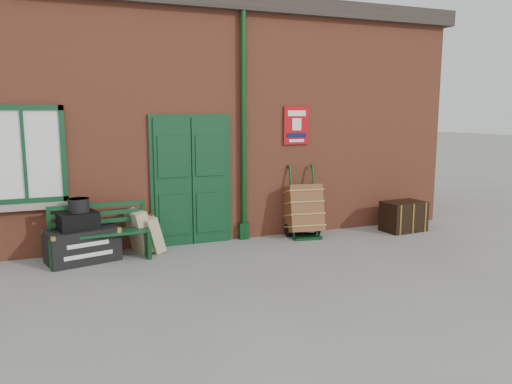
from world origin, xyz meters
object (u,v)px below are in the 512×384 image
houdini_trunk (83,245)px  dark_trunk (403,216)px  bench (99,232)px  porter_trolley (304,210)px

houdini_trunk → dark_trunk: (5.91, -0.13, 0.03)m
dark_trunk → houdini_trunk: bearing=173.7°
bench → dark_trunk: size_ratio=1.87×
houdini_trunk → porter_trolley: 3.92m
bench → dark_trunk: bearing=-4.0°
houdini_trunk → porter_trolley: (3.90, 0.19, 0.24)m
bench → dark_trunk: 5.66m
bench → porter_trolley: size_ratio=1.16×
porter_trolley → dark_trunk: bearing=-1.0°
dark_trunk → porter_trolley: bearing=166.0°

